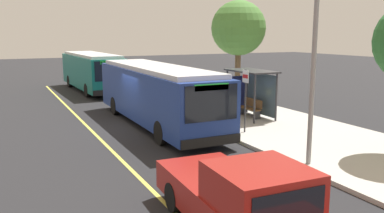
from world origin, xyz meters
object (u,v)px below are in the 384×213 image
Objects in this scene: route_sign_post at (245,92)px; transit_bus_main at (156,93)px; pickup_truck at (242,201)px; pedestrian_commuter at (226,98)px; transit_bus_second at (92,70)px; waiting_bench at (250,108)px.

transit_bus_main is at bearing -142.95° from route_sign_post.
route_sign_post reaches higher than pickup_truck.
route_sign_post reaches higher than pedestrian_commuter.
transit_bus_main and route_sign_post have the same top height.
transit_bus_main is at bearing -94.49° from pedestrian_commuter.
transit_bus_second is 15.44m from waiting_bench.
pickup_truck is 9.36m from route_sign_post.
route_sign_post is (-7.74, 5.14, 1.10)m from pickup_truck.
pickup_truck reaches higher than waiting_bench.
transit_bus_main is 3.88m from pedestrian_commuter.
waiting_bench is at bearing 79.20° from transit_bus_main.
transit_bus_second is 6.44× the size of waiting_bench.
pedestrian_commuter is (-11.12, 6.20, 0.26)m from pickup_truck.
transit_bus_second is at bearing 175.11° from pickup_truck.
transit_bus_second is 17.53m from route_sign_post.
pedestrian_commuter is (13.88, 4.06, -0.50)m from transit_bus_second.
route_sign_post is at bearing 37.05° from transit_bus_main.
pedestrian_commuter is (-0.64, -1.10, 0.48)m from waiting_bench.
transit_bus_main is 2.09× the size of pickup_truck.
pickup_truck reaches higher than pedestrian_commuter.
route_sign_post is at bearing -38.10° from waiting_bench.
transit_bus_second is 3.68× the size of route_sign_post.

